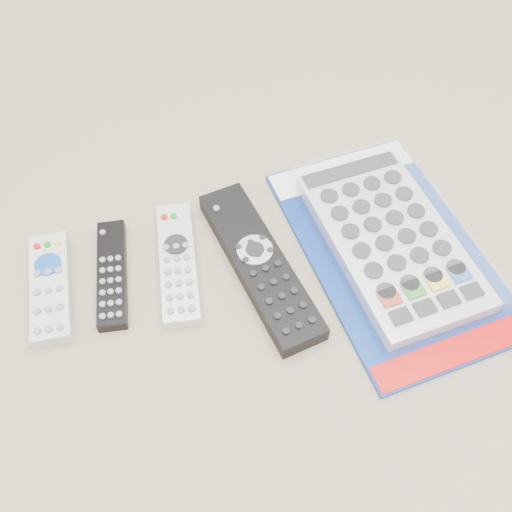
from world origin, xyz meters
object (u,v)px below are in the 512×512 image
object	(u,v)px
remote_silver_dvd	(178,263)
remote_large_black	(260,264)
remote_small_grey	(51,288)
jumbo_remote_packaged	(391,239)
remote_slim_black	(112,274)

from	to	relation	value
remote_silver_dvd	remote_large_black	world-z (taller)	remote_large_black
remote_small_grey	remote_large_black	size ratio (longest dim) A/B	0.61
remote_silver_dvd	remote_large_black	bearing A→B (deg)	-10.18
remote_large_black	jumbo_remote_packaged	distance (m)	0.18
remote_slim_black	remote_silver_dvd	world-z (taller)	remote_silver_dvd
remote_small_grey	jumbo_remote_packaged	world-z (taller)	jumbo_remote_packaged
remote_small_grey	jumbo_remote_packaged	xyz separation A→B (m)	(0.44, -0.07, 0.01)
remote_silver_dvd	remote_large_black	distance (m)	0.11
remote_silver_dvd	remote_large_black	xyz separation A→B (m)	(0.10, -0.04, 0.00)
remote_slim_black	jumbo_remote_packaged	world-z (taller)	jumbo_remote_packaged
remote_slim_black	jumbo_remote_packaged	distance (m)	0.37
remote_small_grey	remote_large_black	world-z (taller)	remote_large_black
remote_slim_black	remote_large_black	xyz separation A→B (m)	(0.19, -0.05, 0.00)
remote_small_grey	remote_silver_dvd	distance (m)	0.16
remote_slim_black	remote_small_grey	bearing A→B (deg)	-171.90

